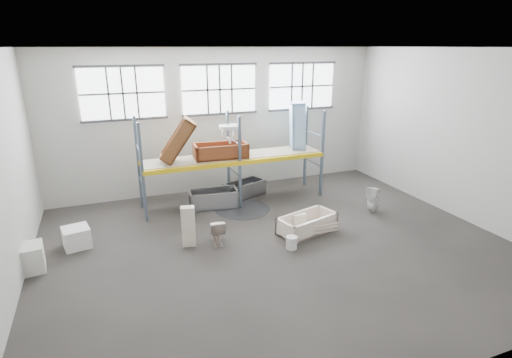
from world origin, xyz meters
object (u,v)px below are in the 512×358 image
rust_tub_flat (221,151)px  bucket (292,243)px  steel_tub_right (244,189)px  toilet_white (373,199)px  blue_tub_upright (297,126)px  carton_near (26,259)px  bathtub_beige (307,224)px  cistern_tall (188,226)px  toilet_beige (217,231)px  steel_tub_left (213,199)px

rust_tub_flat → bucket: bearing=-78.4°
steel_tub_right → bucket: steel_tub_right is taller
toilet_white → blue_tub_upright: 3.63m
toilet_white → carton_near: bearing=-114.8°
bathtub_beige → cistern_tall: (-3.29, 0.43, 0.30)m
toilet_white → steel_tub_right: toilet_white is taller
carton_near → steel_tub_right: bearing=23.7°
cistern_tall → bucket: (2.44, -1.17, -0.38)m
steel_tub_right → rust_tub_flat: rust_tub_flat is taller
steel_tub_right → rust_tub_flat: bearing=-156.7°
steel_tub_right → bucket: size_ratio=4.22×
toilet_beige → carton_near: toilet_beige is taller
blue_tub_upright → bucket: 5.01m
toilet_beige → carton_near: 4.54m
carton_near → cistern_tall: bearing=-1.5°
toilet_white → bucket: (-3.49, -1.25, -0.25)m
rust_tub_flat → carton_near: size_ratio=2.26×
bathtub_beige → toilet_beige: (-2.56, 0.31, 0.10)m
steel_tub_left → carton_near: 5.61m
toilet_white → bucket: size_ratio=2.47×
bucket → toilet_beige: bearing=148.8°
cistern_tall → carton_near: cistern_tall is taller
steel_tub_left → blue_tub_upright: bearing=8.0°
steel_tub_left → toilet_white: bearing=-26.1°
blue_tub_upright → bucket: blue_tub_upright is taller
toilet_beige → rust_tub_flat: bearing=-103.7°
steel_tub_left → blue_tub_upright: 3.88m
toilet_beige → rust_tub_flat: rust_tub_flat is taller
steel_tub_right → steel_tub_left: bearing=-155.2°
toilet_beige → blue_tub_upright: blue_tub_upright is taller
toilet_beige → bathtub_beige: bearing=179.4°
bucket → steel_tub_right: bearing=87.6°
steel_tub_left → bucket: bearing=-72.4°
toilet_white → carton_near: 9.74m
toilet_beige → cistern_tall: (-0.72, 0.13, 0.20)m
toilet_beige → steel_tub_right: (1.89, 3.06, -0.08)m
bathtub_beige → cistern_tall: 3.33m
toilet_white → toilet_beige: bearing=-112.4°
blue_tub_upright → steel_tub_left: bearing=-172.0°
carton_near → bathtub_beige: bearing=-4.3°
steel_tub_right → blue_tub_upright: blue_tub_upright is taller
carton_near → rust_tub_flat: bearing=23.8°
bathtub_beige → rust_tub_flat: bearing=102.7°
toilet_beige → steel_tub_left: size_ratio=0.44×
bathtub_beige → steel_tub_right: (-0.67, 3.36, 0.01)m
toilet_white → blue_tub_upright: size_ratio=0.52×
steel_tub_left → rust_tub_flat: rust_tub_flat is taller
steel_tub_left → steel_tub_right: size_ratio=1.09×
steel_tub_left → carton_near: (-5.14, -2.23, 0.04)m
cistern_tall → toilet_white: bearing=13.9°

